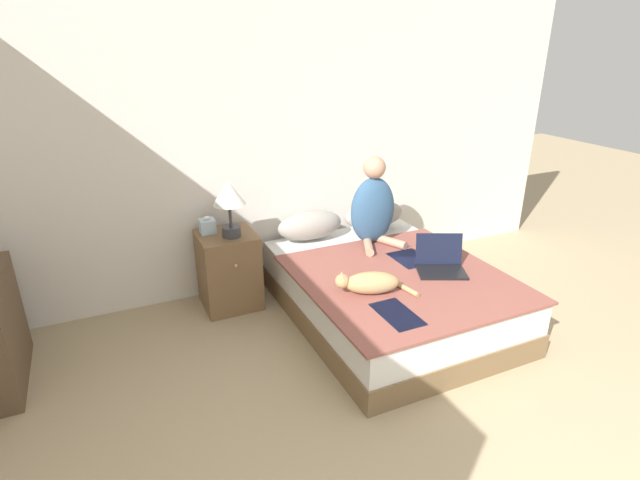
% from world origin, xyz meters
% --- Properties ---
extents(wall_back, '(5.76, 0.05, 2.55)m').
position_xyz_m(wall_back, '(0.00, 3.62, 1.27)').
color(wall_back, silver).
rests_on(wall_back, ground_plane).
extents(bed, '(1.48, 1.90, 0.44)m').
position_xyz_m(bed, '(0.47, 2.60, 0.22)').
color(bed, brown).
rests_on(bed, ground_plane).
extents(pillow_near, '(0.59, 0.26, 0.25)m').
position_xyz_m(pillow_near, '(0.14, 3.39, 0.57)').
color(pillow_near, gray).
rests_on(pillow_near, bed).
extents(pillow_far, '(0.59, 0.26, 0.25)m').
position_xyz_m(pillow_far, '(0.79, 3.39, 0.57)').
color(pillow_far, gray).
rests_on(pillow_far, bed).
extents(person_sitting, '(0.41, 0.40, 0.75)m').
position_xyz_m(person_sitting, '(0.60, 3.09, 0.76)').
color(person_sitting, '#33567A').
rests_on(person_sitting, bed).
extents(cat_tabby, '(0.52, 0.33, 0.16)m').
position_xyz_m(cat_tabby, '(0.11, 2.30, 0.52)').
color(cat_tabby, tan).
rests_on(cat_tabby, bed).
extents(laptop_open, '(0.45, 0.42, 0.26)m').
position_xyz_m(laptop_open, '(0.79, 2.39, 0.50)').
color(laptop_open, black).
rests_on(laptop_open, bed).
extents(nightstand, '(0.45, 0.46, 0.63)m').
position_xyz_m(nightstand, '(-0.62, 3.33, 0.32)').
color(nightstand, brown).
rests_on(nightstand, ground_plane).
extents(table_lamp, '(0.26, 0.26, 0.45)m').
position_xyz_m(table_lamp, '(-0.59, 3.27, 0.95)').
color(table_lamp, '#38383D').
rests_on(table_lamp, nightstand).
extents(tissue_box, '(0.12, 0.12, 0.14)m').
position_xyz_m(tissue_box, '(-0.74, 3.42, 0.69)').
color(tissue_box, silver).
rests_on(tissue_box, nightstand).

